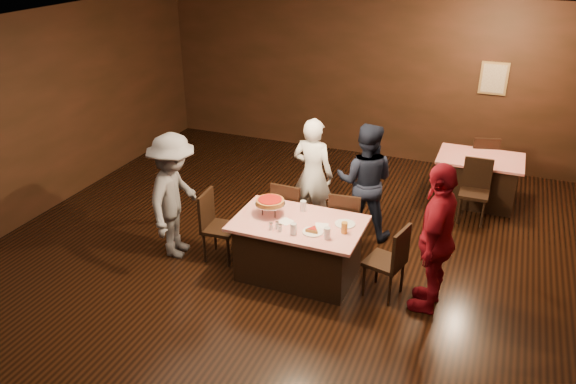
# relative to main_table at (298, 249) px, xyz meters

# --- Properties ---
(room) EXTENTS (10.00, 10.04, 3.02)m
(room) POSITION_rel_main_table_xyz_m (-0.31, -0.54, 1.75)
(room) COLOR black
(room) RESTS_ON ground
(main_table) EXTENTS (1.60, 1.00, 0.77)m
(main_table) POSITION_rel_main_table_xyz_m (0.00, 0.00, 0.00)
(main_table) COLOR #B3120B
(main_table) RESTS_ON ground
(back_table) EXTENTS (1.30, 0.90, 0.77)m
(back_table) POSITION_rel_main_table_xyz_m (1.92, 3.04, 0.00)
(back_table) COLOR red
(back_table) RESTS_ON ground
(chair_far_left) EXTENTS (0.43, 0.43, 0.95)m
(chair_far_left) POSITION_rel_main_table_xyz_m (-0.40, 0.75, 0.09)
(chair_far_left) COLOR black
(chair_far_left) RESTS_ON ground
(chair_far_right) EXTENTS (0.46, 0.46, 0.95)m
(chair_far_right) POSITION_rel_main_table_xyz_m (0.40, 0.75, 0.09)
(chair_far_right) COLOR black
(chair_far_right) RESTS_ON ground
(chair_end_left) EXTENTS (0.45, 0.45, 0.95)m
(chair_end_left) POSITION_rel_main_table_xyz_m (-1.10, -0.00, 0.09)
(chair_end_left) COLOR black
(chair_end_left) RESTS_ON ground
(chair_end_right) EXTENTS (0.51, 0.51, 0.95)m
(chair_end_right) POSITION_rel_main_table_xyz_m (1.10, -0.00, 0.09)
(chair_end_right) COLOR black
(chair_end_right) RESTS_ON ground
(chair_back_near) EXTENTS (0.42, 0.42, 0.95)m
(chair_back_near) POSITION_rel_main_table_xyz_m (1.92, 2.34, 0.09)
(chair_back_near) COLOR black
(chair_back_near) RESTS_ON ground
(chair_back_far) EXTENTS (0.51, 0.51, 0.95)m
(chair_back_far) POSITION_rel_main_table_xyz_m (1.92, 3.64, 0.09)
(chair_back_far) COLOR black
(chair_back_far) RESTS_ON ground
(diner_white_jacket) EXTENTS (0.65, 0.45, 1.68)m
(diner_white_jacket) POSITION_rel_main_table_xyz_m (-0.27, 1.28, 0.46)
(diner_white_jacket) COLOR white
(diner_white_jacket) RESTS_ON ground
(diner_navy_hoodie) EXTENTS (0.89, 0.73, 1.69)m
(diner_navy_hoodie) POSITION_rel_main_table_xyz_m (0.49, 1.31, 0.46)
(diner_navy_hoodie) COLOR black
(diner_navy_hoodie) RESTS_ON ground
(diner_grey_knit) EXTENTS (0.80, 1.19, 1.72)m
(diner_grey_knit) POSITION_rel_main_table_xyz_m (-1.71, -0.10, 0.47)
(diner_grey_knit) COLOR slate
(diner_grey_knit) RESTS_ON ground
(diner_red_shirt) EXTENTS (0.52, 1.09, 1.82)m
(diner_red_shirt) POSITION_rel_main_table_xyz_m (1.66, -0.02, 0.53)
(diner_red_shirt) COLOR maroon
(diner_red_shirt) RESTS_ON ground
(pizza_stand) EXTENTS (0.38, 0.38, 0.22)m
(pizza_stand) POSITION_rel_main_table_xyz_m (-0.40, 0.05, 0.57)
(pizza_stand) COLOR black
(pizza_stand) RESTS_ON main_table
(plate_with_slice) EXTENTS (0.25, 0.25, 0.06)m
(plate_with_slice) POSITION_rel_main_table_xyz_m (0.25, -0.18, 0.41)
(plate_with_slice) COLOR white
(plate_with_slice) RESTS_ON main_table
(plate_empty) EXTENTS (0.25, 0.25, 0.01)m
(plate_empty) POSITION_rel_main_table_xyz_m (0.55, 0.15, 0.39)
(plate_empty) COLOR white
(plate_empty) RESTS_ON main_table
(glass_front_left) EXTENTS (0.08, 0.08, 0.14)m
(glass_front_left) POSITION_rel_main_table_xyz_m (0.05, -0.30, 0.46)
(glass_front_left) COLOR silver
(glass_front_left) RESTS_ON main_table
(glass_front_right) EXTENTS (0.08, 0.08, 0.14)m
(glass_front_right) POSITION_rel_main_table_xyz_m (0.45, -0.25, 0.46)
(glass_front_right) COLOR silver
(glass_front_right) RESTS_ON main_table
(glass_amber) EXTENTS (0.08, 0.08, 0.14)m
(glass_amber) POSITION_rel_main_table_xyz_m (0.60, -0.05, 0.46)
(glass_amber) COLOR #BF7F26
(glass_amber) RESTS_ON main_table
(glass_back) EXTENTS (0.08, 0.08, 0.14)m
(glass_back) POSITION_rel_main_table_xyz_m (-0.05, 0.30, 0.46)
(glass_back) COLOR silver
(glass_back) RESTS_ON main_table
(condiments) EXTENTS (0.17, 0.10, 0.09)m
(condiments) POSITION_rel_main_table_xyz_m (-0.18, -0.28, 0.43)
(condiments) COLOR silver
(condiments) RESTS_ON main_table
(napkin_center) EXTENTS (0.19, 0.19, 0.01)m
(napkin_center) POSITION_rel_main_table_xyz_m (0.30, -0.00, 0.39)
(napkin_center) COLOR white
(napkin_center) RESTS_ON main_table
(napkin_left) EXTENTS (0.21, 0.21, 0.01)m
(napkin_left) POSITION_rel_main_table_xyz_m (-0.15, -0.05, 0.39)
(napkin_left) COLOR white
(napkin_left) RESTS_ON main_table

